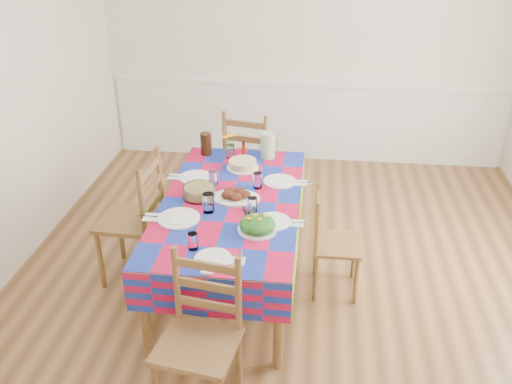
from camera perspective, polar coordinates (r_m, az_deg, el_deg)
room at (r=3.68m, az=4.44°, el=7.05°), size 4.58×5.08×2.78m
wainscot at (r=6.30m, az=5.26°, el=7.64°), size 4.41×0.06×0.92m
dining_table at (r=4.03m, az=-2.61°, el=-1.87°), size 1.02×1.89×0.74m
setting_near_head at (r=3.37m, az=-5.23°, el=-6.33°), size 0.38×0.25×0.11m
setting_left_near at (r=3.79m, az=-7.10°, el=-2.15°), size 0.54×0.32×0.14m
setting_left_far at (r=4.27m, az=-5.77°, el=1.50°), size 0.48×0.29×0.13m
setting_right_near at (r=3.74m, az=1.09°, el=-2.49°), size 0.47×0.27×0.12m
setting_right_far at (r=4.20m, az=1.75°, el=1.16°), size 0.48×0.28×0.12m
meat_platter at (r=3.99m, az=-2.17°, el=-0.38°), size 0.36×0.26×0.07m
salad_platter at (r=3.60m, az=0.15°, el=-3.48°), size 0.27×0.27×0.11m
pasta_bowl at (r=4.03m, az=-5.99°, el=0.03°), size 0.24×0.24×0.09m
cake at (r=4.46m, az=-1.41°, el=2.91°), size 0.27×0.27×0.07m
serving_utensils at (r=3.87m, az=-0.89°, el=-1.70°), size 0.14×0.32×0.01m
flower_vase at (r=4.63m, az=-2.73°, el=4.69°), size 0.14×0.12×0.23m
hot_sauce at (r=4.69m, az=-1.33°, el=4.61°), size 0.03×0.03×0.13m
green_pitcher at (r=4.64m, az=1.26°, el=4.94°), size 0.13×0.13×0.22m
tea_pitcher at (r=4.72m, az=-5.29°, el=5.07°), size 0.10×0.10×0.19m
name_card at (r=3.22m, az=-5.20°, el=-8.50°), size 0.07×0.02×0.02m
chair_near at (r=3.18m, az=-5.89°, el=-15.17°), size 0.50×0.48×0.98m
chair_far at (r=5.14m, az=-0.61°, el=3.23°), size 0.54×0.52×1.04m
chair_left at (r=4.27m, az=-12.55°, el=-2.87°), size 0.47×0.49×1.05m
chair_right at (r=4.11m, az=7.98°, el=-5.40°), size 0.36×0.37×0.84m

